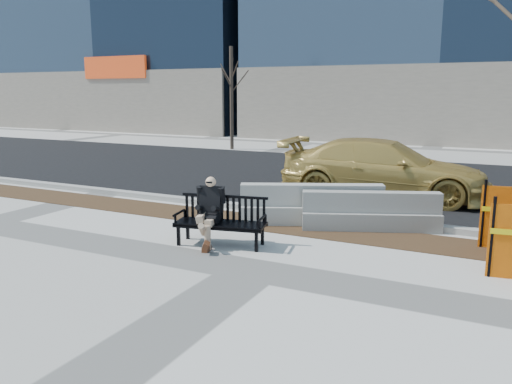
% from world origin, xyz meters
% --- Properties ---
extents(ground, '(120.00, 120.00, 0.00)m').
position_xyz_m(ground, '(0.00, 0.00, 0.00)').
color(ground, beige).
rests_on(ground, ground).
extents(mulch_strip, '(40.00, 1.20, 0.02)m').
position_xyz_m(mulch_strip, '(0.00, 2.60, 0.00)').
color(mulch_strip, '#47301C').
rests_on(mulch_strip, ground).
extents(asphalt_street, '(60.00, 10.40, 0.01)m').
position_xyz_m(asphalt_street, '(0.00, 8.80, 0.00)').
color(asphalt_street, black).
rests_on(asphalt_street, ground).
extents(curb, '(60.00, 0.25, 0.12)m').
position_xyz_m(curb, '(0.00, 3.55, 0.06)').
color(curb, '#9E9B93').
rests_on(curb, ground).
extents(bench, '(1.72, 0.90, 0.87)m').
position_xyz_m(bench, '(-1.10, 0.88, 0.00)').
color(bench, black).
rests_on(bench, ground).
extents(seated_man, '(0.67, 0.93, 1.18)m').
position_xyz_m(seated_man, '(-1.32, 0.88, 0.00)').
color(seated_man, black).
rests_on(seated_man, ground).
extents(sedan, '(5.26, 2.41, 1.49)m').
position_xyz_m(sedan, '(0.53, 6.26, 0.00)').
color(sedan, gold).
rests_on(sedan, ground).
extents(jersey_barrier_left, '(2.88, 1.72, 0.83)m').
position_xyz_m(jersey_barrier_left, '(-0.19, 3.01, 0.00)').
color(jersey_barrier_left, '#A3A199').
rests_on(jersey_barrier_left, ground).
extents(jersey_barrier_right, '(2.67, 1.50, 0.76)m').
position_xyz_m(jersey_barrier_right, '(1.01, 3.09, 0.00)').
color(jersey_barrier_right, gray).
rests_on(jersey_barrier_right, ground).
extents(far_tree_left, '(2.38, 2.38, 5.06)m').
position_xyz_m(far_tree_left, '(-8.36, 14.39, 0.00)').
color(far_tree_left, '#403329').
rests_on(far_tree_left, ground).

